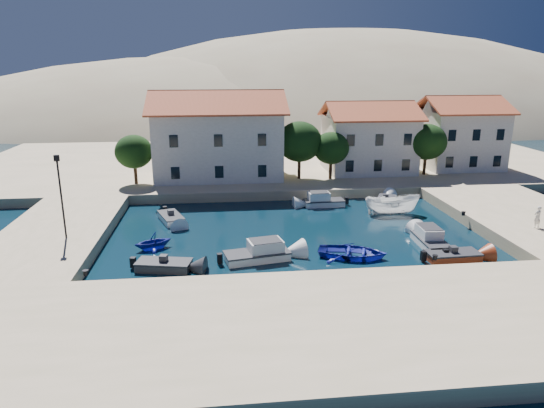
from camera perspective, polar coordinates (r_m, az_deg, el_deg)
The scene contains 23 objects.
ground at distance 31.20m, azimuth 5.41°, elevation -9.42°, with size 400.00×400.00×0.00m, color black.
quay_south at distance 25.80m, azimuth 8.20°, elevation -14.06°, with size 52.00×12.00×1.00m, color tan.
quay_east at distance 47.72m, azimuth 27.70°, elevation -1.53°, with size 11.00×20.00×1.00m, color tan.
quay_west at distance 41.77m, azimuth -24.19°, elevation -3.39°, with size 8.00×20.00×1.00m, color tan.
quay_north at distance 67.28m, azimuth 0.59°, elevation 4.96°, with size 80.00×36.00×1.00m, color tan.
hills at distance 157.84m, azimuth 3.55°, elevation 2.47°, with size 254.00×176.00×99.00m.
building_left at distance 56.05m, azimuth -6.37°, elevation 8.27°, with size 14.70×9.45×9.70m.
building_mid at distance 59.91m, azimuth 11.30°, elevation 7.87°, with size 10.50×8.40×8.30m.
building_right at distance 65.38m, azimuth 21.23°, elevation 7.98°, with size 9.45×8.40×8.80m.
trees at distance 54.71m, azimuth 4.84°, elevation 6.96°, with size 37.30×5.30×6.45m.
lamppost at distance 38.35m, azimuth -23.64°, elevation 1.67°, with size 0.35×0.25×6.22m.
bollards at distance 34.83m, azimuth 8.71°, elevation -4.71°, with size 29.36×9.56×0.30m.
motorboat_grey_sw at distance 33.89m, azimuth -12.59°, elevation -7.08°, with size 3.93×2.34×1.25m.
cabin_cruiser_south at distance 34.62m, azimuth -1.78°, elevation -5.86°, with size 4.88×2.81×1.60m.
rowboat_south at distance 35.77m, azimuth 9.42°, elevation -6.16°, with size 3.51×4.91×1.02m, color #1B2396.
motorboat_red_se at distance 36.94m, azimuth 20.48°, elevation -5.78°, with size 3.82×1.81×1.25m.
cabin_cruiser_east at distance 38.99m, azimuth 18.24°, elevation -4.14°, with size 1.99×4.52×1.60m.
boat_east at distance 46.65m, azimuth 13.90°, elevation -1.14°, with size 1.93×5.14×1.99m, color white.
motorboat_white_ne at distance 49.64m, azimuth 13.21°, elevation 0.29°, with size 3.13×3.98×1.25m.
rowboat_west at distance 37.90m, azimuth -13.77°, elevation -5.13°, with size 2.37×2.75×1.45m, color #1B2396.
motorboat_white_west at distance 44.00m, azimuth -11.80°, elevation -1.63°, with size 2.77×4.01×1.25m.
cabin_cruiser_north at distance 48.03m, azimuth 6.14°, elevation 0.33°, with size 3.99×1.79×1.60m.
pedestrian at distance 43.46m, azimuth 28.77°, elevation -1.35°, with size 0.64×0.42×1.76m, color silver.
Camera 1 is at (-5.99, -27.56, 13.33)m, focal length 32.00 mm.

